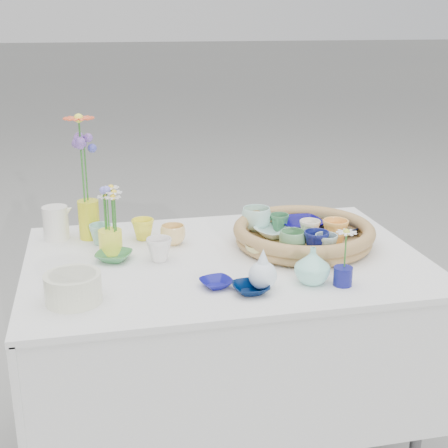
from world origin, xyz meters
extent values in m
imported|color=#080361|center=(0.31, 0.16, 0.80)|extent=(0.16, 0.16, 0.04)
imported|color=black|center=(0.44, 0.09, 0.80)|extent=(0.15, 0.15, 0.03)
imported|color=#FFB14D|center=(0.37, 0.00, 0.82)|extent=(0.11, 0.11, 0.08)
imported|color=#4F905E|center=(0.25, 0.05, 0.80)|extent=(0.11, 0.11, 0.03)
imported|color=#67A26F|center=(0.21, -0.04, 0.82)|extent=(0.11, 0.11, 0.07)
imported|color=silver|center=(0.19, 0.11, 0.80)|extent=(0.16, 0.16, 0.03)
imported|color=#AFE2D7|center=(0.15, 0.19, 0.82)|extent=(0.14, 0.14, 0.08)
imported|color=white|center=(0.30, 0.06, 0.82)|extent=(0.08, 0.08, 0.07)
imported|color=#A2D1F8|center=(0.40, 0.19, 0.80)|extent=(0.10, 0.10, 0.03)
imported|color=navy|center=(0.28, -0.08, 0.82)|extent=(0.09, 0.09, 0.07)
imported|color=#D5CB75|center=(0.10, -0.03, 0.80)|extent=(0.11, 0.11, 0.03)
imported|color=#9BB9B2|center=(0.30, -0.09, 0.82)|extent=(0.09, 0.09, 0.07)
imported|color=#357146|center=(0.23, 0.16, 0.81)|extent=(0.08, 0.08, 0.06)
imported|color=yellow|center=(-0.24, 0.23, 0.80)|extent=(0.10, 0.10, 0.07)
imported|color=#F5CC7B|center=(-0.15, 0.16, 0.80)|extent=(0.11, 0.11, 0.07)
imported|color=#397E47|center=(-0.35, 0.05, 0.78)|extent=(0.15, 0.15, 0.03)
imported|color=white|center=(-0.21, 0.01, 0.80)|extent=(0.09, 0.09, 0.07)
imported|color=navy|center=(-0.08, -0.22, 0.78)|extent=(0.11, 0.11, 0.02)
imported|color=#8FCCB4|center=(-0.39, 0.21, 0.80)|extent=(0.08, 0.08, 0.07)
imported|color=#001033|center=(0.01, -0.28, 0.78)|extent=(0.10, 0.10, 0.03)
imported|color=#97E9D5|center=(0.20, -0.25, 0.82)|extent=(0.13, 0.13, 0.11)
cylinder|color=navy|center=(0.28, -0.29, 0.79)|extent=(0.06, 0.06, 0.05)
cylinder|color=gold|center=(-0.42, 0.28, 0.83)|extent=(0.08, 0.08, 0.14)
cylinder|color=#FFF83B|center=(-0.36, 0.11, 0.81)|extent=(0.09, 0.09, 0.08)
camera|label=1|loc=(-0.40, -1.82, 1.50)|focal=50.00mm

